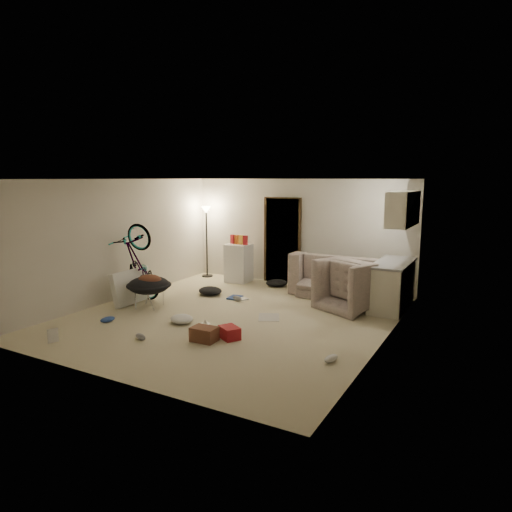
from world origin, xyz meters
The scene contains 38 objects.
floor centered at (0.00, 0.00, -0.01)m, with size 5.50×6.00×0.02m, color beige.
ceiling centered at (0.00, 0.00, 2.51)m, with size 5.50×6.00×0.02m, color white.
wall_back centered at (0.00, 3.01, 1.25)m, with size 5.50×0.02×2.50m, color beige.
wall_front centered at (0.00, -3.01, 1.25)m, with size 5.50×0.02×2.50m, color beige.
wall_left centered at (-2.76, 0.00, 1.25)m, with size 0.02×6.00×2.50m, color beige.
wall_right centered at (2.76, 0.00, 1.25)m, with size 0.02×6.00×2.50m, color beige.
doorway centered at (-0.40, 2.97, 1.02)m, with size 0.85×0.10×2.04m, color black.
door_trim centered at (-0.40, 2.94, 1.02)m, with size 0.97×0.04×2.10m, color #372613.
floor_lamp centered at (-2.40, 2.65, 1.31)m, with size 0.28×0.28×1.81m.
kitchen_counter centered at (2.43, 2.00, 0.44)m, with size 0.60×1.50×0.88m, color silver.
counter_top centered at (2.43, 2.00, 0.90)m, with size 0.64×1.54×0.04m, color gray.
kitchen_uppers centered at (2.56, 2.00, 1.95)m, with size 0.38×1.40×0.65m, color silver.
sofa centered at (1.35, 2.45, 0.34)m, with size 2.30×0.90×0.67m, color #3E463E.
armchair centered at (1.83, 1.67, 0.36)m, with size 1.10×0.96×0.71m, color #3E463E.
bicycle centered at (-2.30, 0.04, 0.43)m, with size 0.58×1.65×0.87m, color black.
book_asset centered at (-1.76, -2.55, 0.01)m, with size 0.16×0.22×0.02m, color #AB1920.
mini_fridge centered at (-1.39, 2.55, 0.46)m, with size 0.55×0.55×0.93m, color white.
snack_box_0 centered at (-1.56, 2.55, 1.00)m, with size 0.10×0.07×0.30m, color #AB1920.
snack_box_1 centered at (-1.44, 2.55, 1.00)m, with size 0.10×0.07×0.30m, color #C05618.
snack_box_2 centered at (-1.32, 2.55, 1.00)m, with size 0.10×0.07×0.30m, color gold.
snack_box_3 centered at (-1.20, 2.55, 1.00)m, with size 0.10×0.07×0.30m, color #AB1920.
saucer_chair centered at (-1.76, -0.25, 0.37)m, with size 0.87×0.87×0.62m.
hoodie centered at (-1.71, -0.28, 0.56)m, with size 0.48×0.40×0.22m, color #562C1D.
sofa_drape centered at (0.40, 2.45, 0.54)m, with size 0.56×0.46×0.28m, color black.
tv_box centered at (-2.30, -0.15, 0.34)m, with size 0.12×1.03×0.68m, color silver.
drink_case_a centered at (0.28, -1.29, 0.11)m, with size 0.39×0.28×0.22m, color brown.
drink_case_b centered at (0.57, -1.00, 0.10)m, with size 0.34×0.25×0.20m, color #AB1920.
juicer centered at (0.07, -0.96, 0.09)m, with size 0.16×0.16×0.23m.
newspaper centered at (0.61, 0.29, 0.00)m, with size 0.37×0.49×0.01m, color #B5AFA7.
book_blue centered at (-0.64, 1.14, 0.02)m, with size 0.24×0.33×0.03m, color #284693.
book_white centered at (-0.47, 1.10, 0.01)m, with size 0.20×0.26×0.02m, color silver.
shoe_1 centered at (-0.49, 0.99, 0.05)m, with size 0.27×0.11×0.10m, color slate.
shoe_2 centered at (-1.77, -1.34, 0.05)m, with size 0.27×0.11×0.10m, color #284693.
shoe_3 centered at (-0.64, -1.72, 0.05)m, with size 0.26×0.10×0.09m, color slate.
shoe_4 centered at (2.30, -1.12, 0.05)m, with size 0.27×0.11×0.10m, color white.
clothes_lump_a centered at (-1.27, 1.14, 0.09)m, with size 0.54×0.46×0.17m, color black.
clothes_lump_b centered at (-0.35, 2.55, 0.08)m, with size 0.51×0.44×0.15m, color black.
clothes_lump_c centered at (-0.60, -0.73, 0.07)m, with size 0.45×0.39×0.14m, color silver.
Camera 1 is at (4.27, -6.87, 2.52)m, focal length 32.00 mm.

